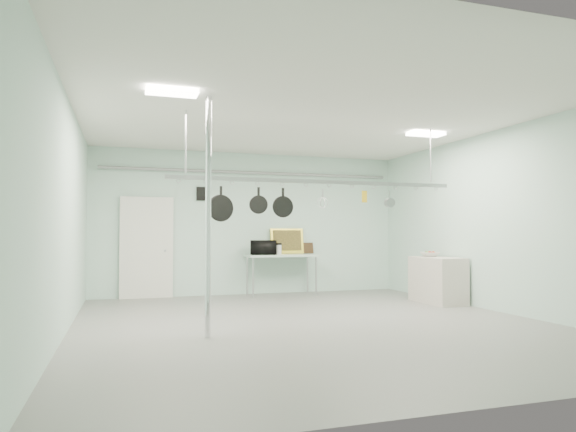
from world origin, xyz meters
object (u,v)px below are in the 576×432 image
object	(u,v)px
coffee_canister	(278,250)
skillet_mid	(259,200)
chrome_pole	(208,216)
fruit_bowl	(430,254)
skillet_left	(221,204)
skillet_right	(283,202)
side_cabinet	(437,280)
prep_table	(282,258)
pot_rack	(318,180)
microwave	(264,248)

from	to	relation	value
coffee_canister	skillet_mid	xyz separation A→B (m)	(-1.26, -3.15, 0.87)
chrome_pole	fruit_bowl	xyz separation A→B (m)	(4.86, 2.26, -0.65)
skillet_left	skillet_right	xyz separation A→B (m)	(0.98, 0.00, 0.04)
skillet_mid	skillet_right	xyz separation A→B (m)	(0.40, 0.00, -0.03)
coffee_canister	fruit_bowl	bearing A→B (deg)	-33.65
side_cabinet	fruit_bowl	size ratio (longest dim) A/B	3.18
coffee_canister	skillet_left	bearing A→B (deg)	-120.37
chrome_pole	prep_table	distance (m)	4.85
skillet_mid	fruit_bowl	bearing A→B (deg)	36.00
side_cabinet	pot_rack	world-z (taller)	pot_rack
coffee_canister	skillet_right	world-z (taller)	skillet_right
side_cabinet	microwave	xyz separation A→B (m)	(-2.99, 2.11, 0.61)
side_cabinet	skillet_left	bearing A→B (deg)	-166.32
side_cabinet	prep_table	bearing A→B (deg)	139.21
coffee_canister	skillet_right	bearing A→B (deg)	-105.31
skillet_left	skillet_mid	bearing A→B (deg)	-12.87
microwave	coffee_canister	size ratio (longest dim) A/B	2.64
pot_rack	skillet_right	xyz separation A→B (m)	(-0.59, 0.00, -0.37)
microwave	fruit_bowl	xyz separation A→B (m)	(3.00, -1.84, -0.12)
chrome_pole	fruit_bowl	size ratio (longest dim) A/B	8.47
pot_rack	skillet_mid	world-z (taller)	pot_rack
fruit_bowl	skillet_right	distance (m)	3.90
skillet_left	fruit_bowl	bearing A→B (deg)	3.91
coffee_canister	skillet_mid	bearing A→B (deg)	-111.77
coffee_canister	skillet_right	distance (m)	3.37
prep_table	skillet_right	xyz separation A→B (m)	(-0.99, -3.30, 1.03)
chrome_pole	prep_table	world-z (taller)	chrome_pole
prep_table	pot_rack	bearing A→B (deg)	-96.91
chrome_pole	fruit_bowl	bearing A→B (deg)	25.00
coffee_canister	fruit_bowl	distance (m)	3.22
microwave	skillet_left	world-z (taller)	skillet_left
chrome_pole	microwave	bearing A→B (deg)	65.64
side_cabinet	pot_rack	size ratio (longest dim) A/B	0.25
microwave	coffee_canister	xyz separation A→B (m)	(0.32, -0.06, -0.05)
pot_rack	skillet_right	bearing A→B (deg)	180.00
prep_table	skillet_right	size ratio (longest dim) A/B	3.53
chrome_pole	pot_rack	bearing A→B (deg)	25.35
coffee_canister	microwave	bearing A→B (deg)	169.51
chrome_pole	microwave	distance (m)	4.54
prep_table	pot_rack	world-z (taller)	pot_rack
pot_rack	chrome_pole	bearing A→B (deg)	-154.65
coffee_canister	fruit_bowl	world-z (taller)	coffee_canister
chrome_pole	prep_table	size ratio (longest dim) A/B	2.00
side_cabinet	pot_rack	distance (m)	3.62
microwave	skillet_right	size ratio (longest dim) A/B	1.26
skillet_mid	prep_table	bearing A→B (deg)	84.16
skillet_right	coffee_canister	bearing A→B (deg)	74.86
chrome_pole	skillet_right	distance (m)	1.61
fruit_bowl	skillet_mid	distance (m)	4.27
skillet_right	skillet_mid	bearing A→B (deg)	-179.83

